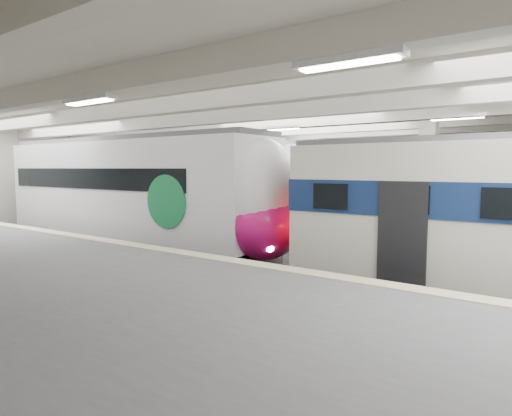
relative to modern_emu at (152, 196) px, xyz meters
The scene contains 3 objects.
station_hall 5.26m from the modern_emu, 19.61° to the right, with size 36.00×24.00×5.75m.
modern_emu is the anchor object (origin of this frame).
far_train 5.87m from the modern_emu, 110.48° to the left, with size 14.71×3.14×4.66m.
Camera 1 is at (8.44, -11.70, 3.46)m, focal length 30.00 mm.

